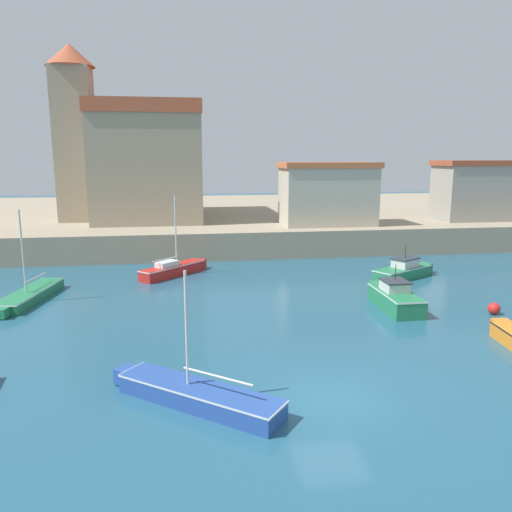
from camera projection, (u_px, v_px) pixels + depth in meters
The scene contains 11 objects.
ground_plane at pixel (332, 399), 17.39m from camera, with size 200.00×200.00×0.00m, color #235670.
quay_seawall at pixel (224, 218), 59.73m from camera, with size 120.00×40.00×2.27m, color gray.
sailboat_green_0 at pixel (29, 295), 29.17m from camera, with size 2.54×6.93×5.41m.
motorboat_green_2 at pixel (394, 297), 27.74m from camera, with size 1.74×5.03×2.49m.
motorboat_green_3 at pixel (404, 270), 34.73m from camera, with size 5.35×3.84×2.32m.
sailboat_red_4 at pixel (173, 269), 35.43m from camera, with size 4.82×4.85×5.65m.
sailboat_blue_7 at pixel (196, 394), 16.93m from camera, with size 5.89×4.98×4.65m.
mooring_buoy at pixel (494, 309), 26.67m from camera, with size 0.64×0.64×0.64m, color red.
church at pixel (142, 159), 49.67m from camera, with size 13.84×15.76×16.05m.
harbor_shed_mid_row at pixel (484, 190), 48.23m from camera, with size 9.40×4.41×5.69m.
harbor_shed_far_end at pixel (328, 193), 44.64m from camera, with size 8.52×4.71×5.56m.
Camera 1 is at (-5.00, -15.51, 8.29)m, focal length 35.00 mm.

